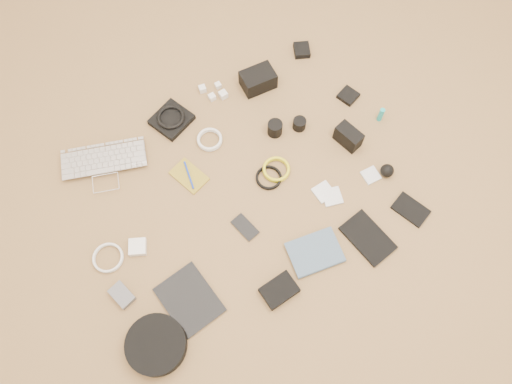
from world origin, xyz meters
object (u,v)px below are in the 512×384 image
headphone_case (156,345)px  paperback (323,270)px  phone (245,227)px  laptop (105,170)px  dslr_camera (258,80)px  tablet (189,300)px

headphone_case → paperback: bearing=-4.0°
phone → paperback: (0.18, -0.30, 0.01)m
laptop → dslr_camera: dslr_camera is taller
tablet → paperback: paperback is taller
tablet → headphone_case: 0.20m
phone → headphone_case: size_ratio=0.51×
phone → headphone_case: headphone_case is taller
laptop → headphone_case: headphone_case is taller
laptop → headphone_case: (-0.10, -0.76, 0.02)m
dslr_camera → headphone_case: 1.21m
phone → paperback: size_ratio=0.56×
laptop → phone: (0.40, -0.50, -0.01)m
headphone_case → paperback: headphone_case is taller
paperback → headphone_case: bearing=93.8°
laptop → paperback: bearing=-37.1°
laptop → tablet: bearing=-66.2°
tablet → paperback: bearing=-24.7°
laptop → tablet: 0.66m
tablet → paperback: size_ratio=1.17×
laptop → phone: laptop is taller
laptop → headphone_case: size_ratio=1.62×
dslr_camera → headphone_case: (-0.87, -0.83, -0.01)m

